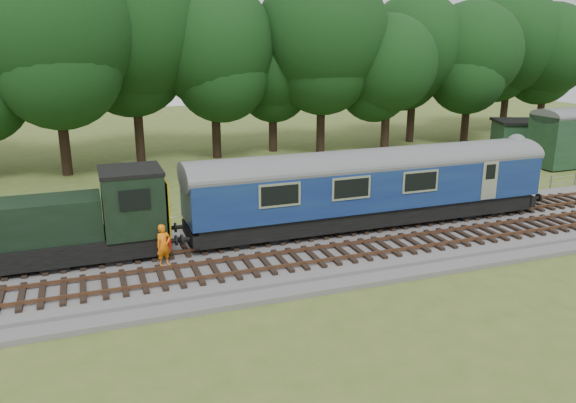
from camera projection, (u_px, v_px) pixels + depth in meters
name	position (u px, v px, depth m)	size (l,w,h in m)	color
ground	(314.00, 251.00, 25.32)	(120.00, 120.00, 0.00)	#455921
ballast	(314.00, 247.00, 25.27)	(70.00, 7.00, 0.35)	#4C4C4F
track_north	(302.00, 232.00, 26.47)	(67.20, 2.40, 0.21)	black
track_south	(328.00, 254.00, 23.76)	(67.20, 2.40, 0.21)	black
fence	(281.00, 221.00, 29.38)	(64.00, 0.12, 1.00)	#6B6054
tree_line	(209.00, 158.00, 45.17)	(70.00, 8.00, 18.00)	black
dmu_railcar	(372.00, 181.00, 27.04)	(18.05, 2.86, 3.88)	black
shunter_loco	(64.00, 225.00, 22.62)	(8.91, 2.60, 3.38)	black
worker	(164.00, 245.00, 22.50)	(0.64, 0.42, 1.74)	orange
shed	(516.00, 137.00, 46.15)	(4.54, 4.54, 2.85)	#16311E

